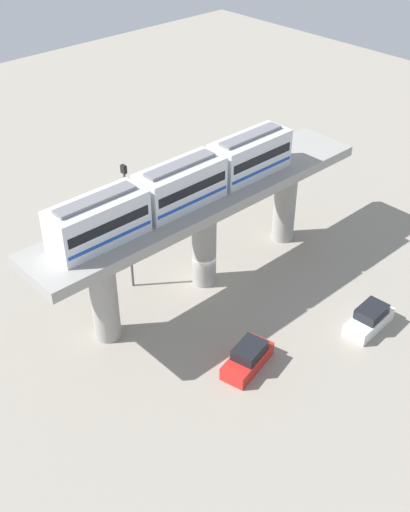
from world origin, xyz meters
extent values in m
plane|color=gray|center=(0.00, 0.00, 0.00)|extent=(120.00, 120.00, 0.00)
cylinder|color=#999691|center=(0.00, -9.38, 3.61)|extent=(1.90, 1.90, 7.22)
cylinder|color=#999691|center=(0.00, 0.00, 3.61)|extent=(1.90, 1.90, 7.22)
cylinder|color=#999691|center=(0.00, 9.38, 3.61)|extent=(1.90, 1.90, 7.22)
cube|color=#999691|center=(0.00, 0.00, 7.62)|extent=(5.20, 28.85, 0.80)
cube|color=silver|center=(0.00, -9.17, 9.52)|extent=(2.60, 6.60, 3.00)
cube|color=black|center=(0.00, -9.17, 9.77)|extent=(2.64, 6.07, 0.70)
cube|color=#1947B2|center=(0.00, -9.17, 8.77)|extent=(2.64, 6.34, 0.24)
cube|color=slate|center=(0.00, -9.17, 11.14)|extent=(1.10, 5.61, 0.24)
cube|color=silver|center=(0.00, -2.22, 9.52)|extent=(2.60, 6.60, 3.00)
cube|color=black|center=(0.00, -2.22, 9.77)|extent=(2.64, 6.07, 0.70)
cube|color=#1947B2|center=(0.00, -2.22, 8.77)|extent=(2.64, 6.34, 0.24)
cube|color=slate|center=(0.00, -2.22, 11.14)|extent=(1.10, 5.61, 0.24)
cube|color=silver|center=(0.00, 4.73, 9.52)|extent=(2.60, 6.60, 3.00)
cube|color=black|center=(0.00, 4.73, 9.77)|extent=(2.64, 6.07, 0.70)
cube|color=#1947B2|center=(0.00, 4.73, 8.77)|extent=(2.64, 6.34, 0.24)
cube|color=slate|center=(0.00, 4.73, 11.14)|extent=(1.10, 5.61, 0.24)
cube|color=red|center=(8.98, -4.31, 0.50)|extent=(2.73, 4.50, 1.00)
cube|color=black|center=(8.98, -4.16, 1.38)|extent=(2.13, 2.62, 0.76)
cube|color=white|center=(12.18, 5.03, 0.50)|extent=(2.09, 4.32, 1.00)
cube|color=black|center=(12.18, 5.18, 1.38)|extent=(1.80, 2.41, 0.76)
cylinder|color=brown|center=(-9.52, 3.24, 1.00)|extent=(0.36, 0.36, 2.01)
sphere|color=#479342|center=(-9.52, 3.24, 2.68)|extent=(2.45, 2.45, 2.45)
cylinder|color=#4C4C51|center=(-3.40, -4.53, 5.01)|extent=(0.20, 0.20, 10.02)
cube|color=black|center=(-3.40, -4.53, 10.32)|extent=(0.44, 0.28, 0.60)
camera|label=1|loc=(29.60, -27.30, 30.86)|focal=44.38mm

